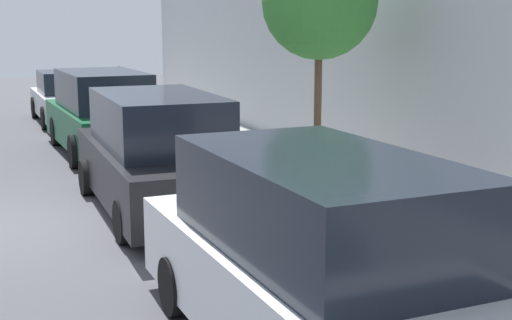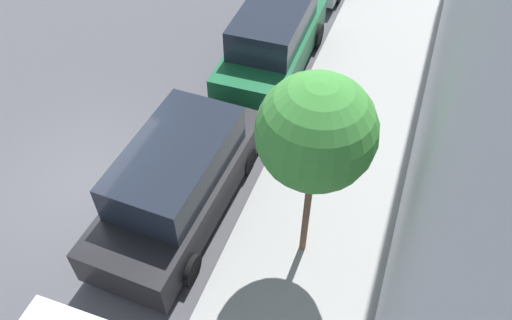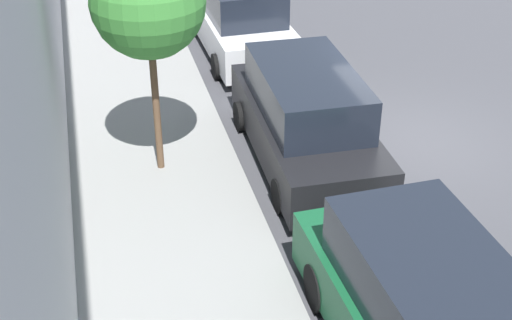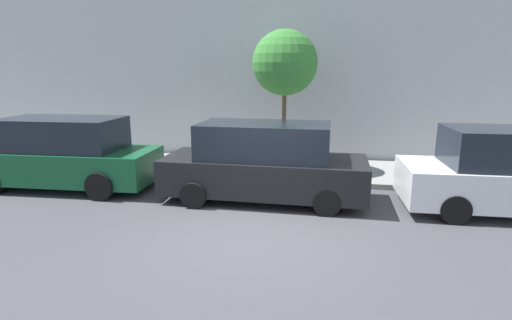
# 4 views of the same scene
# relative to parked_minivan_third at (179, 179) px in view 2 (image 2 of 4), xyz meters

# --- Properties ---
(ground_plane) EXTENTS (60.00, 60.00, 0.00)m
(ground_plane) POSITION_rel_parked_minivan_third_xyz_m (-2.21, -0.11, -0.92)
(ground_plane) COLOR #424247
(sidewalk) EXTENTS (3.13, 32.00, 0.15)m
(sidewalk) POSITION_rel_parked_minivan_third_xyz_m (2.86, -0.11, -0.85)
(sidewalk) COLOR gray
(sidewalk) RESTS_ON ground_plane
(parked_minivan_third) EXTENTS (2.03, 4.95, 1.90)m
(parked_minivan_third) POSITION_rel_parked_minivan_third_xyz_m (0.00, 0.00, 0.00)
(parked_minivan_third) COLOR black
(parked_minivan_third) RESTS_ON ground_plane
(parked_minivan_fourth) EXTENTS (2.03, 4.95, 1.90)m
(parked_minivan_fourth) POSITION_rel_parked_minivan_third_xyz_m (0.16, 5.49, -0.00)
(parked_minivan_fourth) COLOR #14512D
(parked_minivan_fourth) RESTS_ON ground_plane
(street_tree) EXTENTS (1.94, 1.94, 4.17)m
(street_tree) POSITION_rel_parked_minivan_third_xyz_m (2.76, -0.20, 2.41)
(street_tree) COLOR brown
(street_tree) RESTS_ON sidewalk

